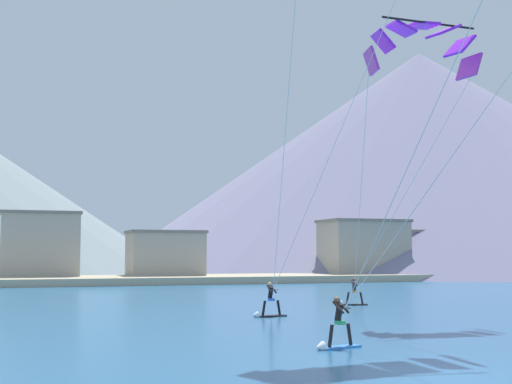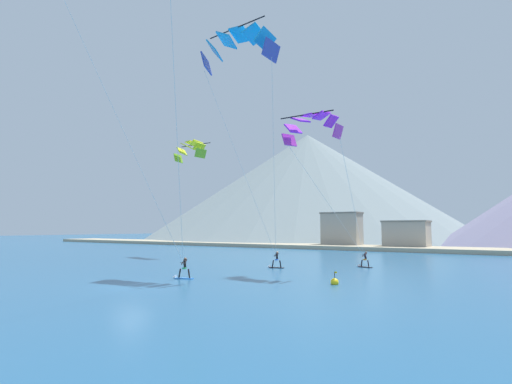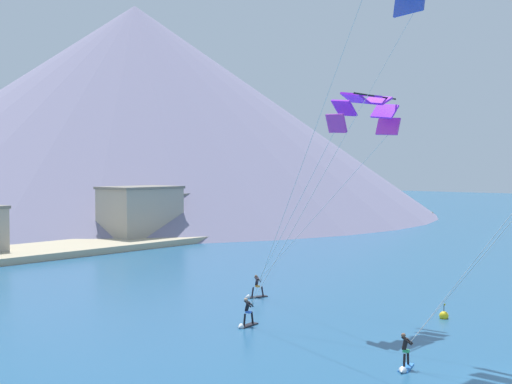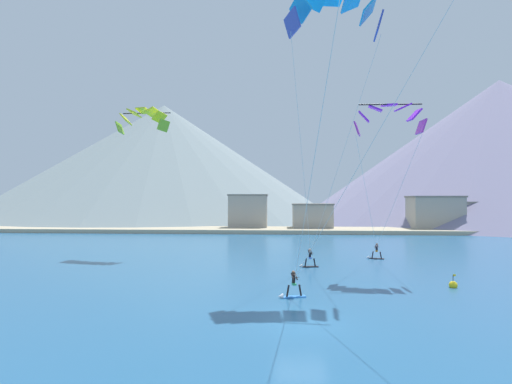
{
  "view_description": "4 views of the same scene",
  "coord_description": "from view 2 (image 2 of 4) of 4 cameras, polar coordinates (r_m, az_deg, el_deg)",
  "views": [
    {
      "loc": [
        -10.07,
        -15.61,
        3.02
      ],
      "look_at": [
        0.54,
        15.23,
        5.79
      ],
      "focal_mm": 50.0,
      "sensor_mm": 36.0,
      "label": 1
    },
    {
      "loc": [
        21.69,
        -17.97,
        3.9
      ],
      "look_at": [
        -2.63,
        18.95,
        7.9
      ],
      "focal_mm": 28.0,
      "sensor_mm": 36.0,
      "label": 2
    },
    {
      "loc": [
        -28.91,
        -10.59,
        9.26
      ],
      "look_at": [
        1.97,
        15.88,
        7.7
      ],
      "focal_mm": 50.0,
      "sensor_mm": 36.0,
      "label": 3
    },
    {
      "loc": [
        -0.87,
        -19.6,
        6.01
      ],
      "look_at": [
        -3.45,
        19.98,
        6.75
      ],
      "focal_mm": 28.0,
      "sensor_mm": 36.0,
      "label": 4
    }
  ],
  "objects": [
    {
      "name": "parafoil_kite_near_lead",
      "position": [
        35.69,
        -2.41,
        20.16
      ],
      "size": [
        6.91,
        9.47,
        19.27
      ],
      "color": "#3044AB"
    },
    {
      "name": "shoreline_strip",
      "position": [
        75.16,
        16.72,
        -7.66
      ],
      "size": [
        180.0,
        10.0,
        0.7
      ],
      "primitive_type": "cube",
      "color": "tan",
      "rests_on": "ground"
    },
    {
      "name": "shore_building_harbour_front",
      "position": [
        80.08,
        12.16,
        -5.34
      ],
      "size": [
        7.55,
        4.26,
        6.99
      ],
      "color": "#A89E8E",
      "rests_on": "ground"
    },
    {
      "name": "ground_plane",
      "position": [
        28.44,
        -17.26,
        -12.83
      ],
      "size": [
        400.0,
        400.0,
        0.0
      ],
      "primitive_type": "plane",
      "color": "#23567F"
    },
    {
      "name": "kitesurfer_near_lead",
      "position": [
        39.85,
        2.68,
        -10.1
      ],
      "size": [
        1.78,
        0.62,
        1.69
      ],
      "color": "black",
      "rests_on": "ground"
    },
    {
      "name": "race_marker_buoy",
      "position": [
        28.89,
        11.17,
        -12.52
      ],
      "size": [
        0.56,
        0.56,
        1.02
      ],
      "color": "yellow",
      "rests_on": "ground"
    },
    {
      "name": "parafoil_kite_mid_center",
      "position": [
        34.36,
        7.95,
        9.42
      ],
      "size": [
        5.43,
        10.27,
        12.32
      ],
      "color": "#BB33B5"
    },
    {
      "name": "mountain_peak_central_summit",
      "position": [
        139.96,
        7.45,
        0.78
      ],
      "size": [
        110.68,
        110.68,
        36.6
      ],
      "color": "gray",
      "rests_on": "ground"
    },
    {
      "name": "kitesurfer_mid_center",
      "position": [
        41.86,
        15.06,
        -9.74
      ],
      "size": [
        1.78,
        0.94,
        1.63
      ],
      "color": "black",
      "rests_on": "ground"
    },
    {
      "name": "shore_building_promenade_mid",
      "position": [
        76.17,
        20.72,
        -5.8
      ],
      "size": [
        7.65,
        5.5,
        5.23
      ],
      "color": "#A89E8E",
      "rests_on": "ground"
    },
    {
      "name": "parafoil_kite_distant_high_outer",
      "position": [
        56.49,
        -9.33,
        6.1
      ],
      "size": [
        6.07,
        2.81,
        2.7
      ],
      "color": "#82C026"
    },
    {
      "name": "kitesurfer_near_trail",
      "position": [
        32.05,
        -10.56,
        -11.24
      ],
      "size": [
        1.78,
        0.88,
        1.69
      ],
      "color": "#337FDB",
      "rests_on": "ground"
    }
  ]
}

